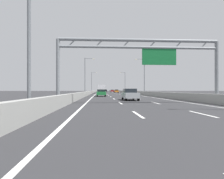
# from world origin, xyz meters

# --- Properties ---
(ground_plane) EXTENTS (260.00, 260.00, 0.00)m
(ground_plane) POSITION_xyz_m (0.00, 100.00, 0.00)
(ground_plane) COLOR #2D2D30
(lane_dash_left_1) EXTENTS (0.16, 3.00, 0.01)m
(lane_dash_left_1) POSITION_xyz_m (-1.80, 12.50, 0.01)
(lane_dash_left_1) COLOR white
(lane_dash_left_1) RESTS_ON ground_plane
(lane_dash_left_2) EXTENTS (0.16, 3.00, 0.01)m
(lane_dash_left_2) POSITION_xyz_m (-1.80, 21.50, 0.01)
(lane_dash_left_2) COLOR white
(lane_dash_left_2) RESTS_ON ground_plane
(lane_dash_left_3) EXTENTS (0.16, 3.00, 0.01)m
(lane_dash_left_3) POSITION_xyz_m (-1.80, 30.50, 0.01)
(lane_dash_left_3) COLOR white
(lane_dash_left_3) RESTS_ON ground_plane
(lane_dash_left_4) EXTENTS (0.16, 3.00, 0.01)m
(lane_dash_left_4) POSITION_xyz_m (-1.80, 39.50, 0.01)
(lane_dash_left_4) COLOR white
(lane_dash_left_4) RESTS_ON ground_plane
(lane_dash_left_5) EXTENTS (0.16, 3.00, 0.01)m
(lane_dash_left_5) POSITION_xyz_m (-1.80, 48.50, 0.01)
(lane_dash_left_5) COLOR white
(lane_dash_left_5) RESTS_ON ground_plane
(lane_dash_left_6) EXTENTS (0.16, 3.00, 0.01)m
(lane_dash_left_6) POSITION_xyz_m (-1.80, 57.50, 0.01)
(lane_dash_left_6) COLOR white
(lane_dash_left_6) RESTS_ON ground_plane
(lane_dash_left_7) EXTENTS (0.16, 3.00, 0.01)m
(lane_dash_left_7) POSITION_xyz_m (-1.80, 66.50, 0.01)
(lane_dash_left_7) COLOR white
(lane_dash_left_7) RESTS_ON ground_plane
(lane_dash_left_8) EXTENTS (0.16, 3.00, 0.01)m
(lane_dash_left_8) POSITION_xyz_m (-1.80, 75.50, 0.01)
(lane_dash_left_8) COLOR white
(lane_dash_left_8) RESTS_ON ground_plane
(lane_dash_left_9) EXTENTS (0.16, 3.00, 0.01)m
(lane_dash_left_9) POSITION_xyz_m (-1.80, 84.50, 0.01)
(lane_dash_left_9) COLOR white
(lane_dash_left_9) RESTS_ON ground_plane
(lane_dash_left_10) EXTENTS (0.16, 3.00, 0.01)m
(lane_dash_left_10) POSITION_xyz_m (-1.80, 93.50, 0.01)
(lane_dash_left_10) COLOR white
(lane_dash_left_10) RESTS_ON ground_plane
(lane_dash_left_11) EXTENTS (0.16, 3.00, 0.01)m
(lane_dash_left_11) POSITION_xyz_m (-1.80, 102.50, 0.01)
(lane_dash_left_11) COLOR white
(lane_dash_left_11) RESTS_ON ground_plane
(lane_dash_left_12) EXTENTS (0.16, 3.00, 0.01)m
(lane_dash_left_12) POSITION_xyz_m (-1.80, 111.50, 0.01)
(lane_dash_left_12) COLOR white
(lane_dash_left_12) RESTS_ON ground_plane
(lane_dash_left_13) EXTENTS (0.16, 3.00, 0.01)m
(lane_dash_left_13) POSITION_xyz_m (-1.80, 120.50, 0.01)
(lane_dash_left_13) COLOR white
(lane_dash_left_13) RESTS_ON ground_plane
(lane_dash_left_14) EXTENTS (0.16, 3.00, 0.01)m
(lane_dash_left_14) POSITION_xyz_m (-1.80, 129.50, 0.01)
(lane_dash_left_14) COLOR white
(lane_dash_left_14) RESTS_ON ground_plane
(lane_dash_left_15) EXTENTS (0.16, 3.00, 0.01)m
(lane_dash_left_15) POSITION_xyz_m (-1.80, 138.50, 0.01)
(lane_dash_left_15) COLOR white
(lane_dash_left_15) RESTS_ON ground_plane
(lane_dash_left_16) EXTENTS (0.16, 3.00, 0.01)m
(lane_dash_left_16) POSITION_xyz_m (-1.80, 147.50, 0.01)
(lane_dash_left_16) COLOR white
(lane_dash_left_16) RESTS_ON ground_plane
(lane_dash_left_17) EXTENTS (0.16, 3.00, 0.01)m
(lane_dash_left_17) POSITION_xyz_m (-1.80, 156.50, 0.01)
(lane_dash_left_17) COLOR white
(lane_dash_left_17) RESTS_ON ground_plane
(lane_dash_right_1) EXTENTS (0.16, 3.00, 0.01)m
(lane_dash_right_1) POSITION_xyz_m (1.80, 12.50, 0.01)
(lane_dash_right_1) COLOR white
(lane_dash_right_1) RESTS_ON ground_plane
(lane_dash_right_2) EXTENTS (0.16, 3.00, 0.01)m
(lane_dash_right_2) POSITION_xyz_m (1.80, 21.50, 0.01)
(lane_dash_right_2) COLOR white
(lane_dash_right_2) RESTS_ON ground_plane
(lane_dash_right_3) EXTENTS (0.16, 3.00, 0.01)m
(lane_dash_right_3) POSITION_xyz_m (1.80, 30.50, 0.01)
(lane_dash_right_3) COLOR white
(lane_dash_right_3) RESTS_ON ground_plane
(lane_dash_right_4) EXTENTS (0.16, 3.00, 0.01)m
(lane_dash_right_4) POSITION_xyz_m (1.80, 39.50, 0.01)
(lane_dash_right_4) COLOR white
(lane_dash_right_4) RESTS_ON ground_plane
(lane_dash_right_5) EXTENTS (0.16, 3.00, 0.01)m
(lane_dash_right_5) POSITION_xyz_m (1.80, 48.50, 0.01)
(lane_dash_right_5) COLOR white
(lane_dash_right_5) RESTS_ON ground_plane
(lane_dash_right_6) EXTENTS (0.16, 3.00, 0.01)m
(lane_dash_right_6) POSITION_xyz_m (1.80, 57.50, 0.01)
(lane_dash_right_6) COLOR white
(lane_dash_right_6) RESTS_ON ground_plane
(lane_dash_right_7) EXTENTS (0.16, 3.00, 0.01)m
(lane_dash_right_7) POSITION_xyz_m (1.80, 66.50, 0.01)
(lane_dash_right_7) COLOR white
(lane_dash_right_7) RESTS_ON ground_plane
(lane_dash_right_8) EXTENTS (0.16, 3.00, 0.01)m
(lane_dash_right_8) POSITION_xyz_m (1.80, 75.50, 0.01)
(lane_dash_right_8) COLOR white
(lane_dash_right_8) RESTS_ON ground_plane
(lane_dash_right_9) EXTENTS (0.16, 3.00, 0.01)m
(lane_dash_right_9) POSITION_xyz_m (1.80, 84.50, 0.01)
(lane_dash_right_9) COLOR white
(lane_dash_right_9) RESTS_ON ground_plane
(lane_dash_right_10) EXTENTS (0.16, 3.00, 0.01)m
(lane_dash_right_10) POSITION_xyz_m (1.80, 93.50, 0.01)
(lane_dash_right_10) COLOR white
(lane_dash_right_10) RESTS_ON ground_plane
(lane_dash_right_11) EXTENTS (0.16, 3.00, 0.01)m
(lane_dash_right_11) POSITION_xyz_m (1.80, 102.50, 0.01)
(lane_dash_right_11) COLOR white
(lane_dash_right_11) RESTS_ON ground_plane
(lane_dash_right_12) EXTENTS (0.16, 3.00, 0.01)m
(lane_dash_right_12) POSITION_xyz_m (1.80, 111.50, 0.01)
(lane_dash_right_12) COLOR white
(lane_dash_right_12) RESTS_ON ground_plane
(lane_dash_right_13) EXTENTS (0.16, 3.00, 0.01)m
(lane_dash_right_13) POSITION_xyz_m (1.80, 120.50, 0.01)
(lane_dash_right_13) COLOR white
(lane_dash_right_13) RESTS_ON ground_plane
(lane_dash_right_14) EXTENTS (0.16, 3.00, 0.01)m
(lane_dash_right_14) POSITION_xyz_m (1.80, 129.50, 0.01)
(lane_dash_right_14) COLOR white
(lane_dash_right_14) RESTS_ON ground_plane
(lane_dash_right_15) EXTENTS (0.16, 3.00, 0.01)m
(lane_dash_right_15) POSITION_xyz_m (1.80, 138.50, 0.01)
(lane_dash_right_15) COLOR white
(lane_dash_right_15) RESTS_ON ground_plane
(lane_dash_right_16) EXTENTS (0.16, 3.00, 0.01)m
(lane_dash_right_16) POSITION_xyz_m (1.80, 147.50, 0.01)
(lane_dash_right_16) COLOR white
(lane_dash_right_16) RESTS_ON ground_plane
(lane_dash_right_17) EXTENTS (0.16, 3.00, 0.01)m
(lane_dash_right_17) POSITION_xyz_m (1.80, 156.50, 0.01)
(lane_dash_right_17) COLOR white
(lane_dash_right_17) RESTS_ON ground_plane
(edge_line_left) EXTENTS (0.16, 176.00, 0.01)m
(edge_line_left) POSITION_xyz_m (-5.25, 88.00, 0.01)
(edge_line_left) COLOR white
(edge_line_left) RESTS_ON ground_plane
(edge_line_right) EXTENTS (0.16, 176.00, 0.01)m
(edge_line_right) POSITION_xyz_m (5.25, 88.00, 0.01)
(edge_line_right) COLOR white
(edge_line_right) RESTS_ON ground_plane
(barrier_left) EXTENTS (0.45, 220.00, 0.95)m
(barrier_left) POSITION_xyz_m (-6.90, 110.00, 0.47)
(barrier_left) COLOR #9E9E99
(barrier_left) RESTS_ON ground_plane
(barrier_right) EXTENTS (0.45, 220.00, 0.95)m
(barrier_right) POSITION_xyz_m (6.90, 110.00, 0.47)
(barrier_right) COLOR #9E9E99
(barrier_right) RESTS_ON ground_plane
(sign_gantry) EXTENTS (16.08, 0.36, 6.36)m
(sign_gantry) POSITION_xyz_m (0.26, 20.92, 4.83)
(sign_gantry) COLOR gray
(sign_gantry) RESTS_ON ground_plane
(streetlamp_left_near) EXTENTS (2.58, 0.28, 9.50)m
(streetlamp_left_near) POSITION_xyz_m (-7.47, 12.84, 5.40)
(streetlamp_left_near) COLOR slate
(streetlamp_left_near) RESTS_ON ground_plane
(streetlamp_left_mid) EXTENTS (2.58, 0.28, 9.50)m
(streetlamp_left_mid) POSITION_xyz_m (-7.47, 52.27, 5.40)
(streetlamp_left_mid) COLOR slate
(streetlamp_left_mid) RESTS_ON ground_plane
(streetlamp_right_mid) EXTENTS (2.58, 0.28, 9.50)m
(streetlamp_right_mid) POSITION_xyz_m (7.47, 52.27, 5.40)
(streetlamp_right_mid) COLOR slate
(streetlamp_right_mid) RESTS_ON ground_plane
(streetlamp_left_far) EXTENTS (2.58, 0.28, 9.50)m
(streetlamp_left_far) POSITION_xyz_m (-7.47, 91.71, 5.40)
(streetlamp_left_far) COLOR slate
(streetlamp_left_far) RESTS_ON ground_plane
(streetlamp_right_far) EXTENTS (2.58, 0.28, 9.50)m
(streetlamp_right_far) POSITION_xyz_m (7.47, 91.71, 5.40)
(streetlamp_right_far) COLOR slate
(streetlamp_right_far) RESTS_ON ground_plane
(green_car) EXTENTS (1.83, 4.26, 1.41)m
(green_car) POSITION_xyz_m (-3.60, 41.40, 0.73)
(green_car) COLOR #1E7A38
(green_car) RESTS_ON ground_plane
(black_car) EXTENTS (1.80, 4.59, 1.52)m
(black_car) POSITION_xyz_m (-0.16, 132.23, 0.78)
(black_car) COLOR black
(black_car) RESTS_ON ground_plane
(silver_car) EXTENTS (1.73, 4.62, 1.48)m
(silver_car) POSITION_xyz_m (0.00, 27.00, 0.76)
(silver_car) COLOR #A8ADB2
(silver_car) RESTS_ON ground_plane
(red_car) EXTENTS (1.84, 4.26, 1.42)m
(red_car) POSITION_xyz_m (3.50, 119.99, 0.73)
(red_car) COLOR red
(red_car) RESTS_ON ground_plane
(orange_car) EXTENTS (1.72, 4.26, 1.45)m
(orange_car) POSITION_xyz_m (3.55, 89.95, 0.74)
(orange_car) COLOR orange
(orange_car) RESTS_ON ground_plane
(white_car) EXTENTS (1.82, 4.14, 1.48)m
(white_car) POSITION_xyz_m (-3.56, 132.70, 0.76)
(white_car) COLOR silver
(white_car) RESTS_ON ground_plane
(box_truck) EXTENTS (2.45, 8.67, 3.00)m
(box_truck) POSITION_xyz_m (-3.37, 69.84, 1.66)
(box_truck) COLOR #B21E19
(box_truck) RESTS_ON ground_plane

